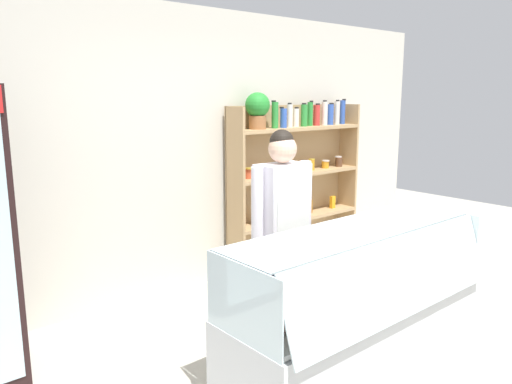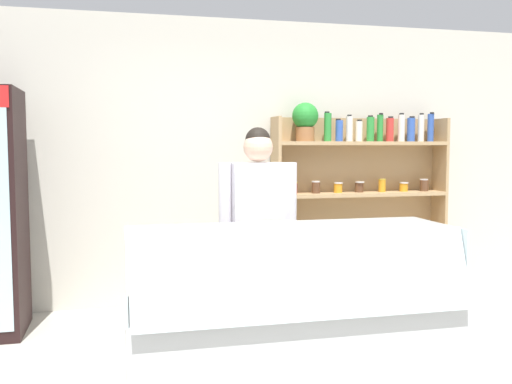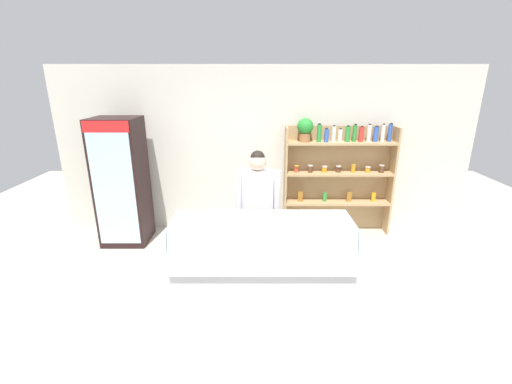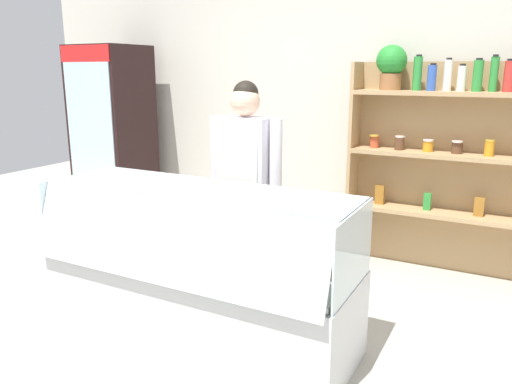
% 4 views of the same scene
% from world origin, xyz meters
% --- Properties ---
extents(back_wall, '(6.80, 0.10, 2.70)m').
position_xyz_m(back_wall, '(0.00, 2.21, 1.35)').
color(back_wall, beige).
rests_on(back_wall, ground).
extents(shelving_unit, '(1.76, 0.29, 1.91)m').
position_xyz_m(shelving_unit, '(1.14, 2.01, 1.08)').
color(shelving_unit, tan).
rests_on(shelving_unit, ground).
extents(deli_display_case, '(2.02, 0.75, 1.01)m').
position_xyz_m(deli_display_case, '(-0.09, 0.10, 0.31)').
color(deli_display_case, silver).
rests_on(deli_display_case, ground).
extents(shop_clerk, '(0.58, 0.25, 1.64)m').
position_xyz_m(shop_clerk, '(-0.13, 0.80, 0.96)').
color(shop_clerk, '#383D51').
rests_on(shop_clerk, ground).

